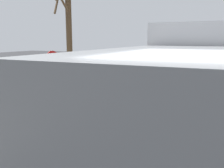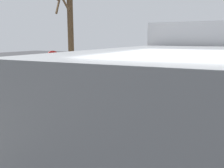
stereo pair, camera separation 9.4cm
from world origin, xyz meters
name	(u,v)px [view 1 (the left image)]	position (x,y,z in m)	size (l,w,h in m)	color
stop_sign	(52,72)	(2.76, 4.68, 1.59)	(0.76, 0.08, 2.08)	gray
dump_truck_gray	(186,86)	(2.06, 0.64, 1.61)	(7.02, 2.85, 3.00)	slate
bare_tree	(68,38)	(6.41, 6.62, 2.62)	(1.19, 1.11, 5.39)	#4C3823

